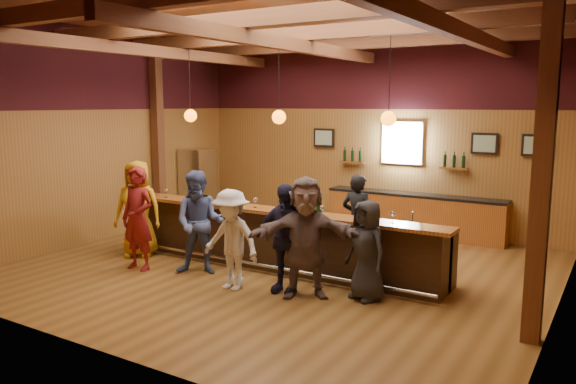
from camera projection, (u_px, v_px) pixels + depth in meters
name	position (u px, v px, depth m)	size (l,w,h in m)	color
room	(281.00, 87.00, 9.63)	(9.04, 9.00, 4.52)	brown
bar_counter	(284.00, 238.00, 10.13)	(6.30, 1.07, 1.11)	black
back_bar_cabinet	(414.00, 215.00, 12.53)	(4.00, 0.52, 0.95)	brown
window	(402.00, 143.00, 12.68)	(0.95, 0.09, 0.95)	silver
framed_pictures	(440.00, 142.00, 12.22)	(5.35, 0.05, 0.45)	black
wine_shelves	(401.00, 162.00, 12.69)	(3.00, 0.18, 0.30)	brown
pendant_lights	(279.00, 117.00, 9.66)	(4.24, 0.24, 1.37)	black
stainless_fridge	(198.00, 184.00, 14.25)	(0.70, 0.70, 1.80)	silver
customer_orange	(138.00, 209.00, 10.79)	(0.91, 0.59, 1.86)	#C18212
customer_redvest	(138.00, 219.00, 9.91)	(0.67, 0.44, 1.84)	maroon
customer_denim	(200.00, 223.00, 9.66)	(0.88, 0.68, 1.80)	#445288
customer_white	(231.00, 240.00, 8.85)	(1.04, 0.60, 1.61)	silver
customer_navy	(285.00, 238.00, 8.71)	(1.01, 0.42, 1.72)	#1A1933
customer_brown	(305.00, 237.00, 8.49)	(1.73, 0.55, 1.86)	#645150
customer_dark	(367.00, 250.00, 8.39)	(0.74, 0.48, 1.52)	black
bartender	(357.00, 220.00, 10.18)	(0.61, 0.40, 1.68)	black
ice_bucket	(292.00, 203.00, 9.61)	(0.24, 0.24, 0.26)	brown
bottle_a	(318.00, 204.00, 9.44)	(0.08, 0.08, 0.37)	black
bottle_b	(319.00, 205.00, 9.45)	(0.08, 0.08, 0.35)	black
glass_a	(166.00, 191.00, 10.98)	(0.08, 0.08, 0.17)	silver
glass_b	(189.00, 192.00, 10.77)	(0.08, 0.08, 0.19)	silver
glass_c	(198.00, 195.00, 10.58)	(0.07, 0.07, 0.16)	silver
glass_d	(234.00, 199.00, 10.09)	(0.08, 0.08, 0.17)	silver
glass_e	(255.00, 200.00, 9.91)	(0.08, 0.08, 0.18)	silver
glass_f	(322.00, 208.00, 9.16)	(0.08, 0.08, 0.18)	silver
glass_g	(360.00, 211.00, 8.98)	(0.08, 0.08, 0.17)	silver
glass_h	(393.00, 214.00, 8.65)	(0.08, 0.08, 0.18)	silver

